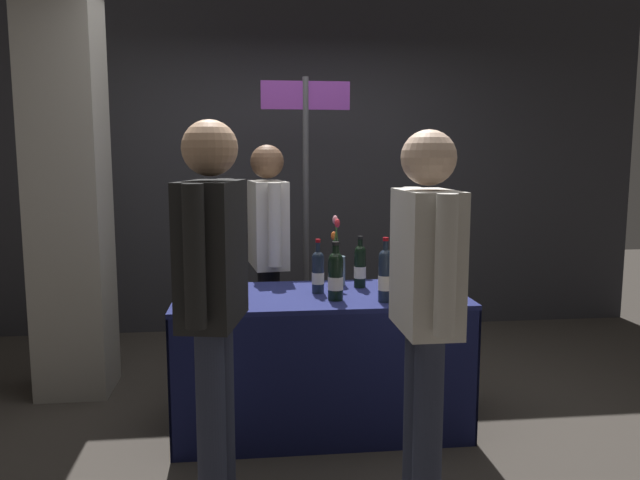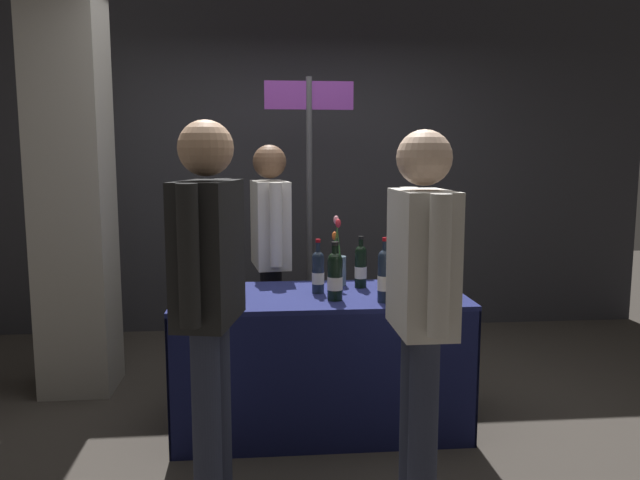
# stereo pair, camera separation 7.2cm
# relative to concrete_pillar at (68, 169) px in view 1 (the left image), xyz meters

# --- Properties ---
(ground_plane) EXTENTS (12.00, 12.00, 0.00)m
(ground_plane) POSITION_rel_concrete_pillar_xyz_m (1.50, -0.69, -1.43)
(ground_plane) COLOR #38332D
(back_partition) EXTENTS (6.18, 0.12, 3.18)m
(back_partition) POSITION_rel_concrete_pillar_xyz_m (1.50, 1.36, 0.16)
(back_partition) COLOR #2D2D33
(back_partition) RESTS_ON ground_plane
(concrete_pillar) EXTENTS (0.44, 0.44, 2.86)m
(concrete_pillar) POSITION_rel_concrete_pillar_xyz_m (0.00, 0.00, 0.00)
(concrete_pillar) COLOR gray
(concrete_pillar) RESTS_ON ground_plane
(tasting_table) EXTENTS (1.58, 0.73, 0.76)m
(tasting_table) POSITION_rel_concrete_pillar_xyz_m (1.50, -0.69, -0.91)
(tasting_table) COLOR #191E51
(tasting_table) RESTS_ON ground_plane
(featured_wine_bottle) EXTENTS (0.08, 0.08, 0.36)m
(featured_wine_bottle) POSITION_rel_concrete_pillar_xyz_m (0.89, -0.82, -0.52)
(featured_wine_bottle) COLOR black
(featured_wine_bottle) RESTS_ON tasting_table
(display_bottle_0) EXTENTS (0.07, 0.07, 0.30)m
(display_bottle_0) POSITION_rel_concrete_pillar_xyz_m (1.75, -0.55, -0.55)
(display_bottle_0) COLOR black
(display_bottle_0) RESTS_ON tasting_table
(display_bottle_1) EXTENTS (0.07, 0.07, 0.34)m
(display_bottle_1) POSITION_rel_concrete_pillar_xyz_m (1.82, -0.91, -0.53)
(display_bottle_1) COLOR #192333
(display_bottle_1) RESTS_ON tasting_table
(display_bottle_2) EXTENTS (0.07, 0.07, 0.32)m
(display_bottle_2) POSITION_rel_concrete_pillar_xyz_m (1.04, -0.66, -0.54)
(display_bottle_2) COLOR #192333
(display_bottle_2) RESTS_ON tasting_table
(display_bottle_3) EXTENTS (0.08, 0.08, 0.34)m
(display_bottle_3) POSITION_rel_concrete_pillar_xyz_m (0.86, -0.94, -0.53)
(display_bottle_3) COLOR #38230F
(display_bottle_3) RESTS_ON tasting_table
(display_bottle_4) EXTENTS (0.07, 0.07, 0.29)m
(display_bottle_4) POSITION_rel_concrete_pillar_xyz_m (2.13, -0.90, -0.55)
(display_bottle_4) COLOR black
(display_bottle_4) RESTS_ON tasting_table
(display_bottle_5) EXTENTS (0.08, 0.08, 0.31)m
(display_bottle_5) POSITION_rel_concrete_pillar_xyz_m (1.57, -0.85, -0.54)
(display_bottle_5) COLOR black
(display_bottle_5) RESTS_ON tasting_table
(display_bottle_6) EXTENTS (0.07, 0.07, 0.30)m
(display_bottle_6) POSITION_rel_concrete_pillar_xyz_m (1.49, -0.67, -0.55)
(display_bottle_6) COLOR #192333
(display_bottle_6) RESTS_ON tasting_table
(wine_glass_near_vendor) EXTENTS (0.08, 0.08, 0.13)m
(wine_glass_near_vendor) POSITION_rel_concrete_pillar_xyz_m (0.81, -0.56, -0.58)
(wine_glass_near_vendor) COLOR silver
(wine_glass_near_vendor) RESTS_ON tasting_table
(flower_vase) EXTENTS (0.09, 0.09, 0.41)m
(flower_vase) POSITION_rel_concrete_pillar_xyz_m (1.63, -0.47, -0.56)
(flower_vase) COLOR slate
(flower_vase) RESTS_ON tasting_table
(vendor_presenter) EXTENTS (0.27, 0.60, 1.58)m
(vendor_presenter) POSITION_rel_concrete_pillar_xyz_m (1.24, 0.02, -0.48)
(vendor_presenter) COLOR black
(vendor_presenter) RESTS_ON ground_plane
(taster_foreground_right) EXTENTS (0.22, 0.56, 1.61)m
(taster_foreground_right) POSITION_rel_concrete_pillar_xyz_m (1.83, -1.61, -0.47)
(taster_foreground_right) COLOR #2D3347
(taster_foreground_right) RESTS_ON ground_plane
(taster_foreground_left) EXTENTS (0.29, 0.58, 1.65)m
(taster_foreground_left) POSITION_rel_concrete_pillar_xyz_m (0.97, -1.47, -0.44)
(taster_foreground_left) COLOR #2D3347
(taster_foreground_left) RESTS_ON ground_plane
(booth_signpost) EXTENTS (0.64, 0.04, 2.07)m
(booth_signpost) POSITION_rel_concrete_pillar_xyz_m (1.53, 0.47, -0.09)
(booth_signpost) COLOR #47474C
(booth_signpost) RESTS_ON ground_plane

